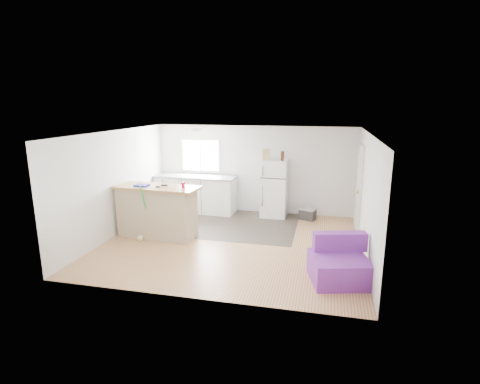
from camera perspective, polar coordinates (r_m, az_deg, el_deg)
name	(u,v)px	position (r m, az deg, el deg)	size (l,w,h in m)	color
room	(232,189)	(7.98, -1.20, 0.40)	(5.51, 5.01, 2.41)	#9E6742
vinyl_zone	(217,223)	(9.65, -3.53, -4.69)	(4.05, 2.50, 0.00)	#372F29
window	(201,155)	(10.70, -6.02, 5.58)	(1.18, 0.06, 0.98)	white
interior_door	(359,188)	(9.33, 17.69, 0.53)	(0.11, 0.92, 2.10)	white
ceiling_fixture	(196,130)	(9.29, -6.67, 9.41)	(0.30, 0.30, 0.07)	white
kitchen_cabinets	(196,193)	(10.59, -6.78, -0.19)	(2.31, 0.78, 1.32)	white
peninsula	(157,211)	(8.73, -12.51, -2.86)	(1.97, 0.88, 1.18)	tan
refrigerator	(274,189)	(10.04, 5.25, 0.53)	(0.69, 0.66, 1.53)	white
cooler	(308,214)	(10.01, 10.25, -3.24)	(0.49, 0.42, 0.32)	#2D2D30
purple_seat	(339,265)	(6.78, 14.85, -10.66)	(1.12, 1.09, 0.77)	#752F99
cleaner_jug	(167,232)	(8.68, -11.04, -5.97)	(0.18, 0.15, 0.35)	silver
mop	(142,231)	(8.63, -14.74, -5.73)	(0.24, 0.36, 1.30)	green
red_cup	(183,185)	(8.35, -8.64, 1.10)	(0.08, 0.08, 0.12)	red
blue_tray	(142,185)	(8.68, -14.75, 1.00)	(0.30, 0.22, 0.04)	#131AB4
tool_a	(164,185)	(8.59, -11.48, 1.03)	(0.14, 0.05, 0.03)	black
tool_b	(158,187)	(8.48, -12.42, 0.80)	(0.10, 0.04, 0.03)	black
cardboard_box	(266,154)	(9.85, 4.01, 5.73)	(0.20, 0.10, 0.30)	tan
bottle_left	(283,156)	(9.79, 6.54, 5.48)	(0.07, 0.07, 0.25)	#371B0A
bottle_right	(282,156)	(9.85, 6.44, 5.52)	(0.07, 0.07, 0.25)	#371B0A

